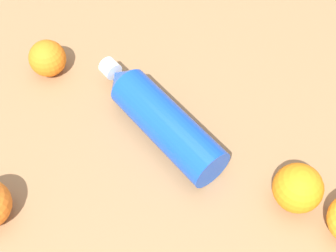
% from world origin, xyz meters
% --- Properties ---
extents(ground_plane, '(2.40, 2.40, 0.00)m').
position_xyz_m(ground_plane, '(0.00, 0.00, 0.00)').
color(ground_plane, olive).
extents(water_bottle, '(0.29, 0.12, 0.07)m').
position_xyz_m(water_bottle, '(0.02, -0.03, 0.04)').
color(water_bottle, blue).
rests_on(water_bottle, ground_plane).
extents(orange_2, '(0.08, 0.08, 0.08)m').
position_xyz_m(orange_2, '(0.24, 0.09, 0.04)').
color(orange_2, orange).
rests_on(orange_2, ground_plane).
extents(orange_3, '(0.07, 0.07, 0.07)m').
position_xyz_m(orange_3, '(-0.20, -0.14, 0.03)').
color(orange_3, orange).
rests_on(orange_3, ground_plane).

